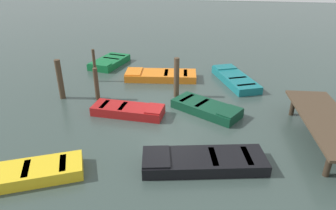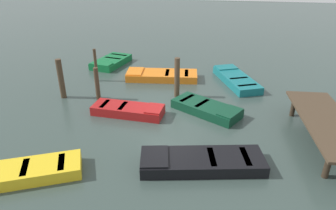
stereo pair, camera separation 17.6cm
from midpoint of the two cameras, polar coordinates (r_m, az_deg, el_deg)
ground_plane at (r=13.75m, az=0.37°, el=-1.31°), size 80.00×80.00×0.00m
dock_segment at (r=12.63m, az=28.10°, el=-3.01°), size 5.35×2.10×0.95m
rowboat_teal at (r=17.33m, az=12.95°, el=4.78°), size 3.98×2.70×0.46m
rowboat_orange at (r=17.45m, az=-0.96°, el=5.60°), size 1.93×4.14×0.46m
rowboat_black at (r=10.32m, az=6.76°, el=-10.46°), size 2.15×4.27×0.46m
rowboat_red at (r=13.55m, az=-7.06°, el=-0.92°), size 1.26×3.21×0.46m
rowboat_green at (r=20.13m, az=-10.40°, el=8.00°), size 3.14×2.04×0.46m
rowboat_yellow at (r=10.84m, az=-26.51°, el=-11.44°), size 2.76×4.12×0.46m
rowboat_dark_green at (r=13.72m, az=7.64°, el=-0.61°), size 2.64×3.31×0.46m
mooring_piling_near_right at (r=15.65m, az=-19.18°, el=4.67°), size 0.28×0.28×1.98m
mooring_piling_near_left at (r=17.38m, az=-13.14°, el=7.29°), size 0.16×0.16×1.84m
mooring_piling_mid_right at (r=15.07m, az=-12.87°, el=3.93°), size 0.22×0.22×1.62m
mooring_piling_center at (r=14.90m, az=2.05°, el=5.15°), size 0.26×0.26×2.00m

